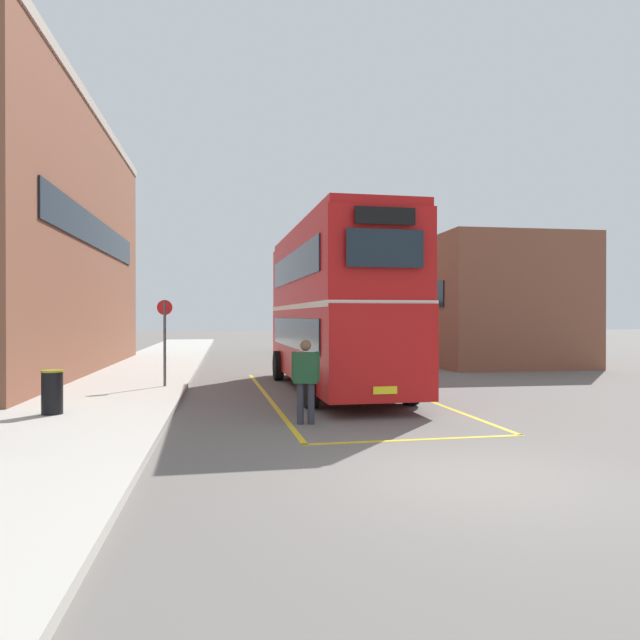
{
  "coord_description": "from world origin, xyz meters",
  "views": [
    {
      "loc": [
        -3.33,
        -7.49,
        2.18
      ],
      "look_at": [
        -0.38,
        11.1,
        2.06
      ],
      "focal_mm": 32.96,
      "sensor_mm": 36.0,
      "label": 1
    }
  ],
  "objects_px": {
    "single_deck_bus": "(331,325)",
    "litter_bin": "(52,392)",
    "pedestrian_boarding": "(306,375)",
    "bus_stop_sign": "(165,334)",
    "double_decker_bus": "(333,305)"
  },
  "relations": [
    {
      "from": "single_deck_bus",
      "to": "pedestrian_boarding",
      "type": "bearing_deg",
      "value": -101.39
    },
    {
      "from": "bus_stop_sign",
      "to": "double_decker_bus",
      "type": "bearing_deg",
      "value": -8.24
    },
    {
      "from": "single_deck_bus",
      "to": "bus_stop_sign",
      "type": "bearing_deg",
      "value": -115.59
    },
    {
      "from": "pedestrian_boarding",
      "to": "litter_bin",
      "type": "xyz_separation_m",
      "value": [
        -5.16,
        1.2,
        -0.39
      ]
    },
    {
      "from": "single_deck_bus",
      "to": "bus_stop_sign",
      "type": "relative_size",
      "value": 3.65
    },
    {
      "from": "double_decker_bus",
      "to": "pedestrian_boarding",
      "type": "relative_size",
      "value": 5.94
    },
    {
      "from": "pedestrian_boarding",
      "to": "bus_stop_sign",
      "type": "relative_size",
      "value": 0.68
    },
    {
      "from": "single_deck_bus",
      "to": "litter_bin",
      "type": "height_order",
      "value": "single_deck_bus"
    },
    {
      "from": "single_deck_bus",
      "to": "litter_bin",
      "type": "bearing_deg",
      "value": -114.58
    },
    {
      "from": "pedestrian_boarding",
      "to": "litter_bin",
      "type": "bearing_deg",
      "value": 166.96
    },
    {
      "from": "double_decker_bus",
      "to": "single_deck_bus",
      "type": "height_order",
      "value": "double_decker_bus"
    },
    {
      "from": "single_deck_bus",
      "to": "pedestrian_boarding",
      "type": "xyz_separation_m",
      "value": [
        -4.49,
        -22.3,
        -0.65
      ]
    },
    {
      "from": "double_decker_bus",
      "to": "pedestrian_boarding",
      "type": "bearing_deg",
      "value": -106.25
    },
    {
      "from": "single_deck_bus",
      "to": "pedestrian_boarding",
      "type": "distance_m",
      "value": 22.76
    },
    {
      "from": "litter_bin",
      "to": "pedestrian_boarding",
      "type": "bearing_deg",
      "value": -13.04
    }
  ]
}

